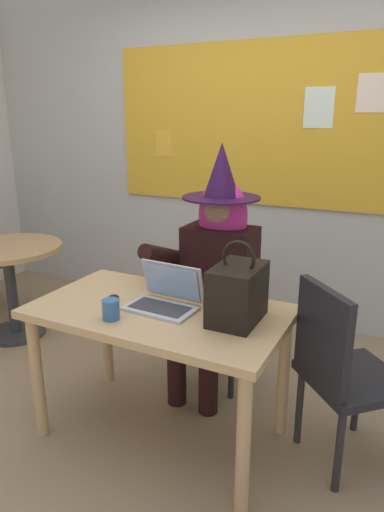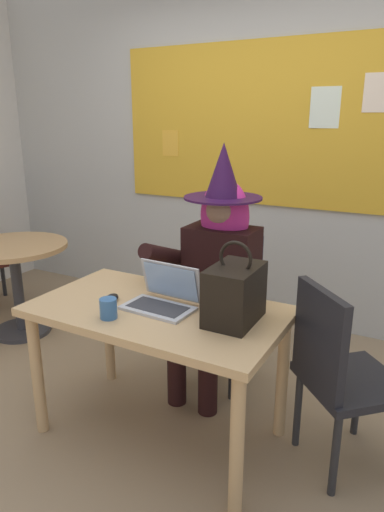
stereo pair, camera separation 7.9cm
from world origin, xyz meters
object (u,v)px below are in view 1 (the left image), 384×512
Objects in this scene: desk_main at (160,326)px; computer_mouse at (112,299)px; handbag at (238,293)px; chair_extra_corner at (340,367)px; chair_at_desk at (223,298)px; side_table_round at (9,270)px; laptop at (165,298)px; coffee_mug at (111,310)px; person_costumed at (216,258)px.

computer_mouse is (-0.24, -0.04, 0.12)m from desk_main.
handbag reaches higher than computer_mouse.
chair_extra_corner is at bearing 17.72° from handbag.
chair_at_desk is (0.05, 0.71, -0.10)m from desk_main.
desk_main is 1.66m from side_table_round.
computer_mouse is 1.46m from side_table_round.
handbag is (0.63, 0.08, 0.12)m from computer_mouse.
handbag is at bearing -13.39° from side_table_round.
handbag is at bearing 4.86° from laptop.
coffee_mug is at bearing -72.52° from computer_mouse.
handbag is (0.39, 0.03, 0.23)m from desk_main.
chair_extra_corner is (0.83, 0.16, -0.25)m from laptop.
side_table_round is 2.44m from chair_extra_corner.
handbag is 2.05m from side_table_round.
computer_mouse is 0.13× the size of side_table_round.
laptop is (0.02, 0.02, 0.15)m from desk_main.
handbag is 0.42× the size of chair_extra_corner.
side_table_round is 0.86× the size of chair_extra_corner.
coffee_mug is 1.08m from chair_extra_corner.
side_table_round is at bearing 166.61° from handbag.
laptop is (-0.03, -0.57, -0.05)m from person_costumed.
laptop reaches higher than coffee_mug.
computer_mouse is at bearing -24.64° from person_costumed.
laptop is at bearing -16.68° from side_table_round.
chair_at_desk is at bearing 78.86° from coffee_mug.
desk_main is at bearing -125.66° from laptop.
person_costumed is at bearing 90.54° from laptop.
desk_main is 0.29m from coffee_mug.
chair_at_desk reaches higher than chair_extra_corner.
person_costumed is 0.70m from computer_mouse.
person_costumed is at bearing 0.49° from chair_at_desk.
coffee_mug is at bearing -12.55° from person_costumed.
side_table_round is (-1.33, 0.55, -0.21)m from computer_mouse.
side_table_round is (-1.60, 0.48, -0.24)m from laptop.
chair_at_desk is at bearing 103.28° from chair_extra_corner.
side_table_round is at bearing 166.65° from laptop.
person_costumed reaches higher than laptop.
laptop is at bearing -178.47° from handbag.
desk_main is at bearing -17.66° from side_table_round.
person_costumed is 14.17× the size of computer_mouse.
desk_main is 3.30× the size of handbag.
chair_extra_corner is at bearing -4.89° from computer_mouse.
side_table_round is at bearing -81.14° from chair_at_desk.
coffee_mug reaches higher than side_table_round.
laptop is at bearing 147.70° from chair_extra_corner.
side_table_round is at bearing -86.86° from person_costumed.
chair_extra_corner is at bearing -7.60° from side_table_round.
laptop reaches higher than computer_mouse.
desk_main is 3.53× the size of laptop.
handbag is at bearing 25.03° from coffee_mug.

